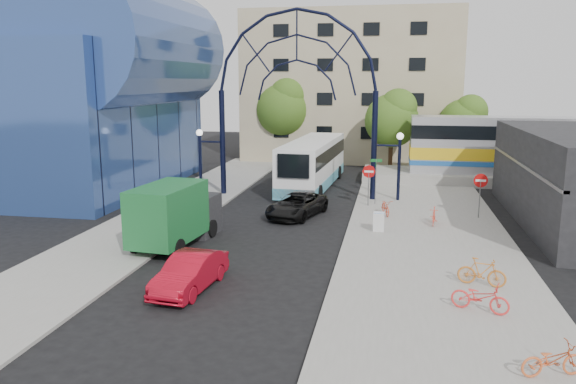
% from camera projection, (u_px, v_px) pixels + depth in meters
% --- Properties ---
extents(ground, '(120.00, 120.00, 0.00)m').
position_uv_depth(ground, '(240.00, 265.00, 23.66)').
color(ground, black).
rests_on(ground, ground).
extents(sidewalk_east, '(8.00, 56.00, 0.12)m').
position_uv_depth(sidewalk_east, '(429.00, 246.00, 26.05)').
color(sidewalk_east, gray).
rests_on(sidewalk_east, ground).
extents(plaza_west, '(5.00, 50.00, 0.12)m').
position_uv_depth(plaza_west, '(154.00, 222.00, 30.60)').
color(plaza_west, gray).
rests_on(plaza_west, ground).
extents(gateway_arch, '(13.64, 0.44, 12.10)m').
position_uv_depth(gateway_arch, '(297.00, 66.00, 35.48)').
color(gateway_arch, black).
rests_on(gateway_arch, ground).
extents(stop_sign, '(0.80, 0.07, 2.50)m').
position_uv_depth(stop_sign, '(369.00, 175.00, 33.96)').
color(stop_sign, slate).
rests_on(stop_sign, sidewalk_east).
extents(do_not_enter_sign, '(0.76, 0.07, 2.48)m').
position_uv_depth(do_not_enter_sign, '(480.00, 185.00, 30.92)').
color(do_not_enter_sign, slate).
rests_on(do_not_enter_sign, sidewalk_east).
extents(street_name_sign, '(0.70, 0.70, 2.80)m').
position_uv_depth(street_name_sign, '(376.00, 172.00, 34.44)').
color(street_name_sign, slate).
rests_on(street_name_sign, sidewalk_east).
extents(sandwich_board, '(0.55, 0.61, 0.99)m').
position_uv_depth(sandwich_board, '(379.00, 220.00, 28.26)').
color(sandwich_board, white).
rests_on(sandwich_board, sidewalk_east).
extents(transit_hall, '(16.50, 18.00, 14.50)m').
position_uv_depth(transit_hall, '(86.00, 94.00, 39.57)').
color(transit_hall, '#2C4788').
rests_on(transit_hall, ground).
extents(apartment_block, '(20.00, 12.10, 14.00)m').
position_uv_depth(apartment_block, '(352.00, 87.00, 55.63)').
color(apartment_block, tan).
rests_on(apartment_block, ground).
extents(tree_north_a, '(4.48, 4.48, 7.00)m').
position_uv_depth(tree_north_a, '(393.00, 117.00, 46.64)').
color(tree_north_a, '#382314').
rests_on(tree_north_a, ground).
extents(tree_north_b, '(5.12, 5.12, 8.00)m').
position_uv_depth(tree_north_b, '(284.00, 106.00, 52.17)').
color(tree_north_b, '#382314').
rests_on(tree_north_b, ground).
extents(tree_north_c, '(4.16, 4.16, 6.50)m').
position_uv_depth(tree_north_c, '(465.00, 121.00, 47.55)').
color(tree_north_c, '#382314').
rests_on(tree_north_c, ground).
extents(city_bus, '(3.46, 12.54, 3.41)m').
position_uv_depth(city_bus, '(313.00, 163.00, 40.62)').
color(city_bus, white).
rests_on(city_bus, ground).
extents(green_truck, '(2.74, 6.10, 2.99)m').
position_uv_depth(green_truck, '(176.00, 214.00, 26.28)').
color(green_truck, black).
rests_on(green_truck, ground).
extents(black_suv, '(3.39, 5.16, 1.32)m').
position_uv_depth(black_suv, '(297.00, 205.00, 31.92)').
color(black_suv, black).
rests_on(black_suv, ground).
extents(red_sedan, '(1.84, 4.23, 1.35)m').
position_uv_depth(red_sedan, '(190.00, 273.00, 20.69)').
color(red_sedan, '#AE0A1D').
rests_on(red_sedan, ground).
extents(bike_near_a, '(0.96, 1.77, 0.88)m').
position_uv_depth(bike_near_a, '(386.00, 207.00, 31.88)').
color(bike_near_a, '#D5462A').
rests_on(bike_near_a, sidewalk_east).
extents(bike_near_b, '(0.60, 1.56, 0.91)m').
position_uv_depth(bike_near_b, '(434.00, 216.00, 29.73)').
color(bike_near_b, '#FB4832').
rests_on(bike_near_b, sidewalk_east).
extents(bike_far_a, '(2.00, 1.25, 0.99)m').
position_uv_depth(bike_far_a, '(480.00, 297.00, 18.50)').
color(bike_far_a, '#F83331').
rests_on(bike_far_a, sidewalk_east).
extents(bike_far_b, '(1.83, 0.93, 1.06)m').
position_uv_depth(bike_far_b, '(482.00, 272.00, 20.82)').
color(bike_far_b, '#CA7228').
rests_on(bike_far_b, sidewalk_east).
extents(bike_far_c, '(1.83, 1.11, 0.91)m').
position_uv_depth(bike_far_c, '(553.00, 360.00, 14.44)').
color(bike_far_c, '#DA5E2B').
rests_on(bike_far_c, sidewalk_east).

